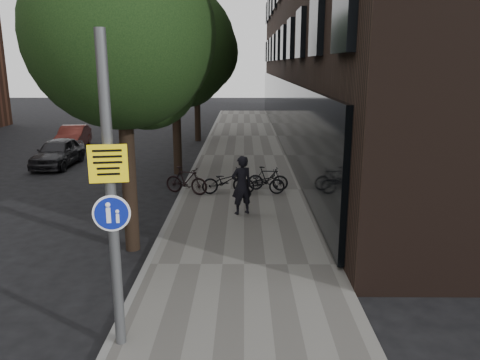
{
  "coord_description": "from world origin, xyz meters",
  "views": [
    {
      "loc": [
        0.24,
        -6.69,
        4.62
      ],
      "look_at": [
        0.15,
        3.85,
        2.0
      ],
      "focal_mm": 35.0,
      "sensor_mm": 36.0,
      "label": 1
    }
  ],
  "objects_px": {
    "signpost": "(111,196)",
    "parked_bike_facade_near": "(262,182)",
    "parked_car_near": "(58,152)",
    "pedestrian": "(242,185)"
  },
  "relations": [
    {
      "from": "signpost",
      "to": "parked_bike_facade_near",
      "type": "bearing_deg",
      "value": 64.23
    },
    {
      "from": "parked_bike_facade_near",
      "to": "parked_car_near",
      "type": "distance_m",
      "value": 10.6
    },
    {
      "from": "signpost",
      "to": "parked_bike_facade_near",
      "type": "relative_size",
      "value": 3.08
    },
    {
      "from": "pedestrian",
      "to": "parked_bike_facade_near",
      "type": "distance_m",
      "value": 2.43
    },
    {
      "from": "parked_bike_facade_near",
      "to": "parked_car_near",
      "type": "relative_size",
      "value": 0.43
    },
    {
      "from": "parked_car_near",
      "to": "signpost",
      "type": "bearing_deg",
      "value": -64.97
    },
    {
      "from": "signpost",
      "to": "parked_car_near",
      "type": "relative_size",
      "value": 1.32
    },
    {
      "from": "signpost",
      "to": "parked_car_near",
      "type": "xyz_separation_m",
      "value": [
        -6.57,
        14.34,
        -2.0
      ]
    },
    {
      "from": "signpost",
      "to": "pedestrian",
      "type": "distance_m",
      "value": 7.35
    },
    {
      "from": "pedestrian",
      "to": "parked_car_near",
      "type": "height_order",
      "value": "pedestrian"
    }
  ]
}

